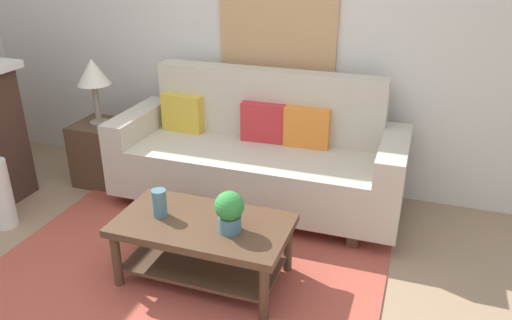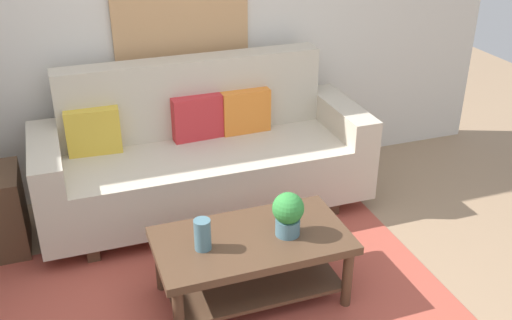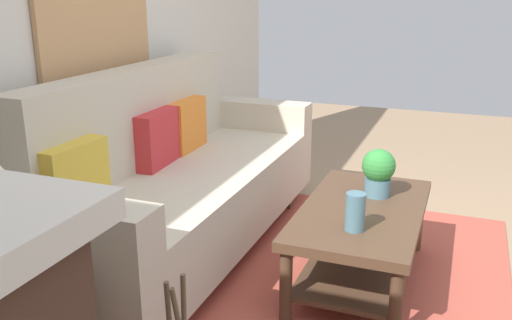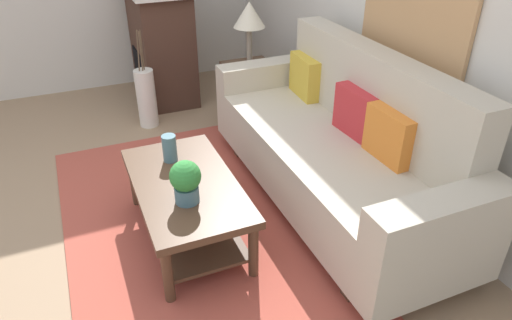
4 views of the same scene
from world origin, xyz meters
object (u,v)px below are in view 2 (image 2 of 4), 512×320
Objects in this scene: coffee_table at (252,254)px; potted_plant_tabletop at (288,213)px; throw_pillow_crimson at (197,117)px; throw_pillow_mustard at (93,131)px; throw_pillow_orange at (245,111)px; tabletop_vase at (203,235)px; couch at (203,156)px.

coffee_table is 4.20× the size of potted_plant_tabletop.
potted_plant_tabletop is at bearing -11.17° from coffee_table.
throw_pillow_crimson is 1.26m from coffee_table.
throw_pillow_mustard reaches higher than potted_plant_tabletop.
throw_pillow_orange is (0.36, 0.00, 0.00)m from throw_pillow_crimson.
tabletop_vase is (0.44, -1.22, -0.16)m from throw_pillow_mustard.
throw_pillow_crimson is 1.27m from potted_plant_tabletop.
throw_pillow_mustard reaches higher than coffee_table.
throw_pillow_mustard is 1.31m from tabletop_vase.
tabletop_vase is at bearing -70.38° from throw_pillow_mustard.
coffee_table is (-0.00, -1.21, -0.37)m from throw_pillow_crimson.
potted_plant_tabletop is (-0.17, -1.25, -0.11)m from throw_pillow_orange.
throw_pillow_mustard is 0.33× the size of coffee_table.
throw_pillow_crimson reaches higher than coffee_table.
couch reaches higher than coffee_table.
throw_pillow_crimson is (-0.00, 0.13, 0.25)m from couch.
couch is at bearing 100.00° from potted_plant_tabletop.
coffee_table is at bearing -59.07° from throw_pillow_mustard.
throw_pillow_orange reaches higher than coffee_table.
throw_pillow_mustard is 1.00× the size of throw_pillow_crimson.
throw_pillow_mustard is at bearing 180.00° from throw_pillow_crimson.
throw_pillow_mustard is at bearing 120.93° from coffee_table.
throw_pillow_mustard is 1.09m from throw_pillow_orange.
tabletop_vase is at bearing -176.81° from coffee_table.
tabletop_vase is (-0.29, -1.22, -0.16)m from throw_pillow_crimson.
throw_pillow_mustard is at bearing 170.22° from couch.
throw_pillow_orange is 1.99× the size of tabletop_vase.
couch is 6.42× the size of throw_pillow_mustard.
throw_pillow_crimson is at bearing 99.01° from potted_plant_tabletop.
tabletop_vase is (-0.29, -1.10, 0.09)m from couch.
throw_pillow_orange is at bearing 73.10° from coffee_table.
throw_pillow_mustard is at bearing 126.55° from potted_plant_tabletop.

